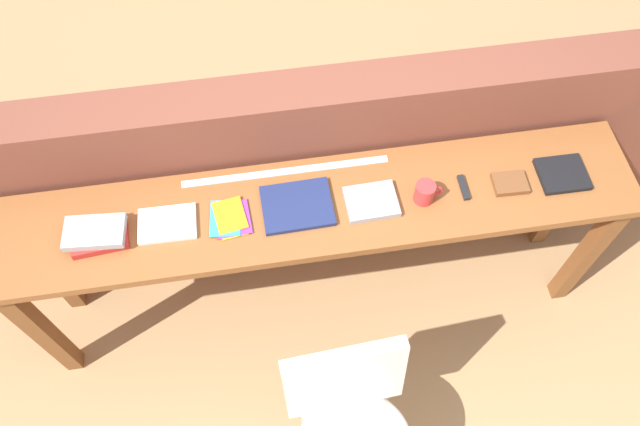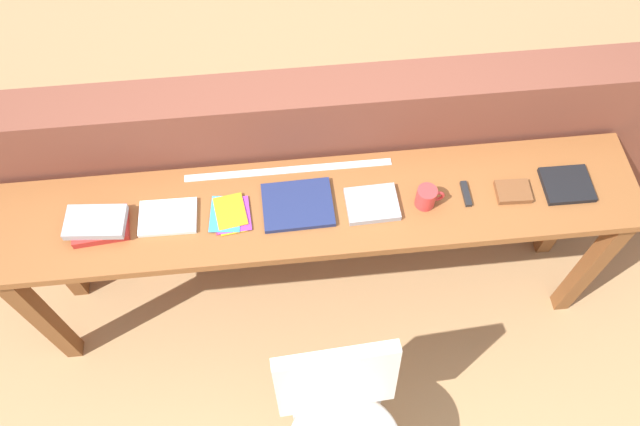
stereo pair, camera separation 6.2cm
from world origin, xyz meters
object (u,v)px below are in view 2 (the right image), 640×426
book_stack_leftmost (98,224)px  leather_journal_brown (513,192)px  chair_white_moulded (342,425)px  magazine_cycling (168,217)px  multitool_folded (466,194)px  book_open_centre (298,205)px  book_repair_rightmost (567,185)px  mug (427,197)px  pamphlet_pile_colourful (230,214)px

book_stack_leftmost → leather_journal_brown: (1.57, -0.00, -0.02)m
chair_white_moulded → leather_journal_brown: (0.74, 0.72, 0.37)m
magazine_cycling → multitool_folded: bearing=0.4°
multitool_folded → book_open_centre: bearing=178.8°
book_open_centre → leather_journal_brown: bearing=-2.9°
leather_journal_brown → book_open_centre: bearing=-179.4°
magazine_cycling → leather_journal_brown: leather_journal_brown is taller
book_stack_leftmost → book_repair_rightmost: book_stack_leftmost is taller
book_stack_leftmost → leather_journal_brown: 1.57m
book_open_centre → leather_journal_brown: size_ratio=2.04×
book_stack_leftmost → multitool_folded: book_stack_leftmost is taller
multitool_folded → leather_journal_brown: bearing=-3.6°
mug → book_repair_rightmost: 0.56m
chair_white_moulded → book_stack_leftmost: size_ratio=3.84×
mug → multitool_folded: size_ratio=1.00×
magazine_cycling → book_open_centre: bearing=1.3°
pamphlet_pile_colourful → multitool_folded: size_ratio=1.63×
pamphlet_pile_colourful → mug: (0.74, -0.02, 0.04)m
pamphlet_pile_colourful → mug: 0.74m
book_stack_leftmost → multitool_folded: (1.39, 0.01, -0.02)m
book_open_centre → mug: bearing=-5.4°
book_stack_leftmost → magazine_cycling: size_ratio=1.08×
magazine_cycling → book_open_centre: 0.49m
pamphlet_pile_colourful → leather_journal_brown: 1.09m
multitool_folded → book_repair_rightmost: size_ratio=0.59×
multitool_folded → mug: bearing=-172.3°
book_stack_leftmost → mug: (1.23, -0.02, 0.01)m
leather_journal_brown → chair_white_moulded: bearing=-133.4°
multitool_folded → leather_journal_brown: size_ratio=0.85×
chair_white_moulded → book_repair_rightmost: (0.96, 0.73, 0.36)m
book_open_centre → book_stack_leftmost: bearing=-179.6°
leather_journal_brown → book_repair_rightmost: size_ratio=0.70×
leather_journal_brown → multitool_folded: bearing=178.7°
magazine_cycling → pamphlet_pile_colourful: (0.23, -0.01, -0.00)m
book_stack_leftmost → book_open_centre: bearing=1.6°
mug → chair_white_moulded: bearing=-119.1°
chair_white_moulded → magazine_cycling: magazine_cycling is taller
chair_white_moulded → book_open_centre: bearing=97.0°
leather_journal_brown → magazine_cycling: bearing=-178.7°
chair_white_moulded → mug: bearing=60.9°
magazine_cycling → pamphlet_pile_colourful: size_ratio=1.21×
book_open_centre → mug: size_ratio=2.42×
multitool_folded → book_repair_rightmost: bearing=-0.1°
chair_white_moulded → book_stack_leftmost: (-0.83, 0.72, 0.38)m
book_stack_leftmost → book_open_centre: (0.74, 0.02, -0.02)m
book_open_centre → leather_journal_brown: 0.83m
magazine_cycling → multitool_folded: (1.14, -0.01, -0.00)m
mug → multitool_folded: (0.16, 0.02, -0.04)m
book_open_centre → chair_white_moulded: bearing=-84.2°
chair_white_moulded → book_open_centre: size_ratio=3.35×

